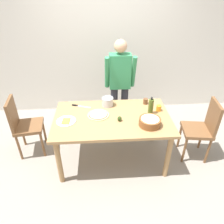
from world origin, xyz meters
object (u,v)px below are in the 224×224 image
(cup_orange, at_px, (159,108))
(cup_small_brown, at_px, (146,101))
(pizza_raw_on_board, at_px, (98,115))
(plate_with_slice, at_px, (66,121))
(steel_pot, at_px, (108,102))
(chef_knife, at_px, (79,106))
(person_cook, at_px, (120,82))
(dining_table, at_px, (112,122))
(chair_wooden_left, at_px, (23,123))
(avocado, at_px, (120,119))
(chair_wooden_right, at_px, (203,127))
(olive_oil_bottle, at_px, (151,106))
(popcorn_bowl, at_px, (150,121))

(cup_orange, height_order, cup_small_brown, same)
(pizza_raw_on_board, relative_size, plate_with_slice, 1.15)
(steel_pot, distance_m, cup_small_brown, 0.58)
(chef_knife, bearing_deg, steel_pot, 0.04)
(cup_small_brown, bearing_deg, person_cook, 129.68)
(dining_table, distance_m, chair_wooden_left, 1.35)
(avocado, bearing_deg, chair_wooden_right, 3.63)
(person_cook, xyz_separation_m, cup_small_brown, (0.35, -0.42, -0.14))
(chair_wooden_right, distance_m, plate_with_slice, 1.95)
(steel_pot, bearing_deg, person_cook, 62.76)
(plate_with_slice, xyz_separation_m, cup_orange, (1.29, 0.19, 0.03))
(chair_wooden_left, xyz_separation_m, olive_oil_bottle, (1.86, -0.19, 0.33))
(person_cook, distance_m, chef_knife, 0.80)
(person_cook, height_order, olive_oil_bottle, person_cook)
(avocado, bearing_deg, cup_orange, 20.69)
(cup_orange, bearing_deg, pizza_raw_on_board, -175.76)
(popcorn_bowl, xyz_separation_m, cup_orange, (0.21, 0.34, -0.02))
(plate_with_slice, relative_size, cup_small_brown, 3.06)
(plate_with_slice, distance_m, cup_orange, 1.31)
(dining_table, xyz_separation_m, avocado, (0.09, -0.10, 0.13))
(steel_pot, xyz_separation_m, cup_orange, (0.72, -0.20, -0.02))
(person_cook, xyz_separation_m, chair_wooden_left, (-1.50, -0.51, -0.40))
(olive_oil_bottle, distance_m, chef_knife, 1.05)
(steel_pot, bearing_deg, popcorn_bowl, -46.40)
(person_cook, xyz_separation_m, plate_with_slice, (-0.79, -0.82, -0.17))
(olive_oil_bottle, bearing_deg, chair_wooden_right, -5.74)
(dining_table, distance_m, person_cook, 0.82)
(cup_orange, xyz_separation_m, cup_small_brown, (-0.15, 0.21, 0.00))
(popcorn_bowl, relative_size, cup_orange, 3.29)
(chair_wooden_left, xyz_separation_m, cup_small_brown, (1.85, 0.09, 0.26))
(chair_wooden_right, height_order, avocado, chair_wooden_right)
(cup_orange, xyz_separation_m, avocado, (-0.59, -0.22, -0.01))
(plate_with_slice, distance_m, avocado, 0.71)
(chair_wooden_right, xyz_separation_m, cup_orange, (-0.65, 0.14, 0.26))
(chair_wooden_right, relative_size, pizza_raw_on_board, 3.17)
(pizza_raw_on_board, height_order, steel_pot, steel_pot)
(pizza_raw_on_board, xyz_separation_m, steel_pot, (0.14, 0.26, 0.06))
(person_cook, bearing_deg, chef_knife, -146.25)
(popcorn_bowl, xyz_separation_m, chef_knife, (-0.94, 0.54, -0.05))
(popcorn_bowl, bearing_deg, chair_wooden_left, 165.35)
(chef_knife, bearing_deg, person_cook, 33.75)
(dining_table, xyz_separation_m, chair_wooden_right, (1.32, -0.02, -0.13))
(dining_table, bearing_deg, cup_small_brown, 32.19)
(steel_pot, bearing_deg, dining_table, -81.50)
(olive_oil_bottle, bearing_deg, dining_table, -173.90)
(dining_table, relative_size, chef_knife, 5.67)
(person_cook, distance_m, plate_with_slice, 1.16)
(pizza_raw_on_board, bearing_deg, avocado, -29.03)
(chair_wooden_left, height_order, chair_wooden_right, same)
(dining_table, distance_m, chef_knife, 0.58)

